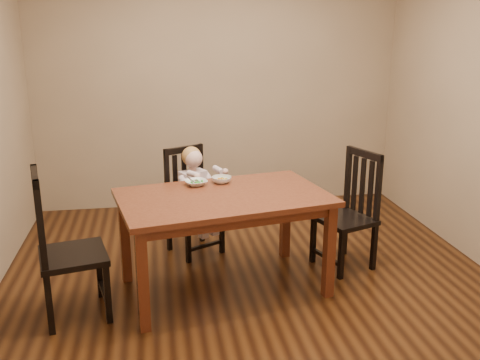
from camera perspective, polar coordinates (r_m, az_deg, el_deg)
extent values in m
cube|color=#48260F|center=(4.43, 1.14, -10.56)|extent=(4.00, 4.00, 0.01)
cube|color=#91795C|center=(5.96, -2.34, 10.04)|extent=(4.00, 0.01, 2.70)
cube|color=#91795C|center=(2.12, 11.21, -1.93)|extent=(4.00, 0.01, 2.70)
cube|color=#4B2011|center=(4.01, -1.76, -1.87)|extent=(1.69, 1.20, 0.04)
cube|color=#4B2011|center=(4.03, -1.76, -2.70)|extent=(1.54, 1.05, 0.08)
cube|color=#4B2011|center=(3.65, -10.36, -10.60)|extent=(0.08, 0.08, 0.73)
cube|color=#4B2011|center=(4.08, 9.49, -7.55)|extent=(0.08, 0.08, 0.73)
cube|color=#4B2011|center=(4.36, -12.19, -6.13)|extent=(0.08, 0.08, 0.73)
cube|color=#4B2011|center=(4.73, 4.85, -4.00)|extent=(0.08, 0.08, 0.73)
cube|color=black|center=(4.81, -4.85, -3.18)|extent=(0.54, 0.54, 0.04)
cube|color=black|center=(5.10, -4.10, -4.50)|extent=(0.05, 0.05, 0.38)
cube|color=black|center=(4.94, -7.57, -5.34)|extent=(0.05, 0.05, 0.38)
cube|color=black|center=(4.84, -1.95, -5.64)|extent=(0.05, 0.05, 0.38)
cube|color=black|center=(4.67, -5.55, -6.59)|extent=(0.05, 0.05, 0.38)
cube|color=black|center=(4.95, -4.21, 0.85)|extent=(0.05, 0.05, 0.53)
cube|color=black|center=(4.78, -7.79, 0.17)|extent=(0.05, 0.05, 0.53)
cube|color=black|center=(4.80, -6.05, 3.24)|extent=(0.36, 0.21, 0.06)
cube|color=black|center=(4.91, -5.03, 0.38)|extent=(0.05, 0.04, 0.46)
cube|color=black|center=(4.87, -5.96, 0.20)|extent=(0.05, 0.04, 0.46)
cube|color=black|center=(4.82, -6.91, 0.01)|extent=(0.05, 0.04, 0.46)
cube|color=black|center=(3.92, -17.38, -7.70)|extent=(0.54, 0.55, 0.04)
cube|color=black|center=(4.20, -19.98, -9.90)|extent=(0.05, 0.05, 0.43)
cube|color=black|center=(3.84, -19.67, -12.43)|extent=(0.05, 0.05, 0.43)
cube|color=black|center=(4.22, -14.78, -9.30)|extent=(0.05, 0.05, 0.43)
cube|color=black|center=(3.86, -13.93, -11.75)|extent=(0.05, 0.05, 0.43)
cube|color=black|center=(3.99, -20.76, -2.65)|extent=(0.05, 0.05, 0.60)
cube|color=black|center=(3.61, -20.51, -4.59)|extent=(0.05, 0.05, 0.60)
cube|color=black|center=(3.73, -21.05, 0.33)|extent=(0.13, 0.44, 0.06)
cube|color=black|center=(3.91, -20.66, -3.52)|extent=(0.03, 0.05, 0.52)
cube|color=black|center=(3.81, -20.59, -4.02)|extent=(0.03, 0.05, 0.52)
cube|color=black|center=(3.71, -20.53, -4.56)|extent=(0.03, 0.05, 0.52)
cube|color=black|center=(4.59, 11.08, -4.16)|extent=(0.53, 0.55, 0.04)
cube|color=black|center=(4.65, 14.09, -6.98)|extent=(0.05, 0.05, 0.40)
cube|color=black|center=(4.90, 11.10, -5.55)|extent=(0.05, 0.05, 0.40)
cube|color=black|center=(4.43, 10.74, -7.97)|extent=(0.05, 0.05, 0.40)
cube|color=black|center=(4.69, 7.81, -6.40)|extent=(0.05, 0.05, 0.40)
cube|color=black|center=(4.48, 14.54, -0.86)|extent=(0.05, 0.05, 0.56)
cube|color=black|center=(4.74, 11.44, 0.28)|extent=(0.05, 0.05, 0.56)
cube|color=black|center=(4.54, 13.15, 2.74)|extent=(0.17, 0.40, 0.06)
cube|color=black|center=(4.55, 13.75, -0.94)|extent=(0.03, 0.05, 0.48)
cube|color=black|center=(4.61, 12.92, -0.62)|extent=(0.03, 0.05, 0.48)
cube|color=black|center=(4.68, 12.12, -0.32)|extent=(0.03, 0.05, 0.48)
imported|color=silver|center=(4.24, -4.72, -0.29)|extent=(0.22, 0.22, 0.04)
imported|color=silver|center=(4.30, -1.98, 0.03)|extent=(0.18, 0.18, 0.05)
cube|color=silver|center=(4.21, -5.19, -0.04)|extent=(0.08, 0.11, 0.05)
cube|color=silver|center=(4.21, -5.18, -0.25)|extent=(0.04, 0.04, 0.01)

